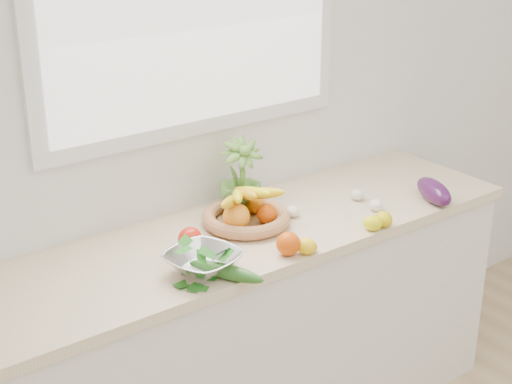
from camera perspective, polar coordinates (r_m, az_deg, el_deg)
back_wall at (r=2.94m, az=-4.56°, el=7.09°), size 4.50×0.02×2.70m
counter_cabinet at (r=3.10m, az=-0.98°, el=-10.77°), size 2.20×0.58×0.86m
countertop at (r=2.87m, az=-1.04°, el=-3.24°), size 2.24×0.62×0.04m
orange_loose at (r=2.68m, az=2.36°, el=-3.78°), size 0.09×0.09×0.08m
lemon_a at (r=2.89m, az=8.48°, el=-2.26°), size 0.09×0.09×0.06m
lemon_b at (r=2.93m, az=9.27°, el=-1.95°), size 0.07×0.09×0.06m
lemon_c at (r=2.70m, az=3.68°, el=-3.96°), size 0.09×0.09×0.06m
apple at (r=2.72m, az=-4.82°, el=-3.43°), size 0.10×0.10×0.08m
ginger at (r=2.66m, az=-2.60°, el=-4.62°), size 0.10×0.06×0.03m
garlic_a at (r=3.15m, az=7.38°, el=-0.21°), size 0.06×0.06×0.05m
garlic_b at (r=2.98m, az=2.70°, el=-1.42°), size 0.06×0.06×0.04m
garlic_c at (r=3.06m, az=8.74°, el=-0.96°), size 0.06×0.06×0.05m
eggplant at (r=3.18m, az=12.80°, el=0.05°), size 0.16×0.24×0.09m
cucumber at (r=2.54m, az=-2.21°, el=-5.80°), size 0.16×0.27×0.05m
radish at (r=2.72m, az=4.12°, el=-4.00°), size 0.04×0.04×0.04m
potted_herb at (r=3.00m, az=-1.12°, el=1.03°), size 0.19×0.19×0.30m
fruit_basket at (r=2.90m, az=-0.78°, el=-1.52°), size 0.40×0.40×0.18m
colander_with_spinach at (r=2.55m, az=-3.89°, el=-4.74°), size 0.29×0.29×0.12m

